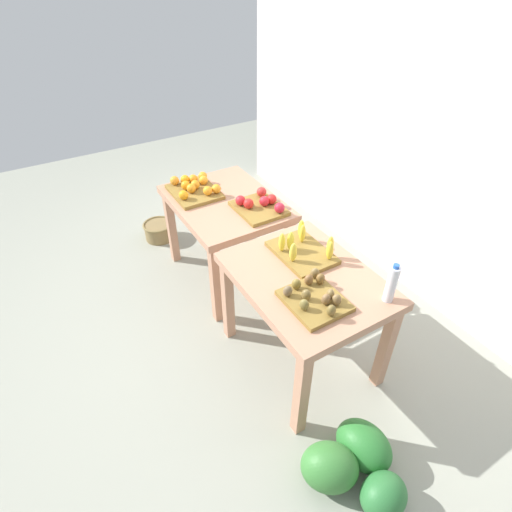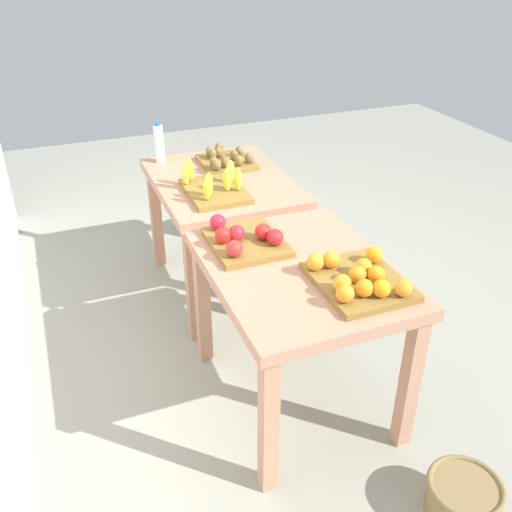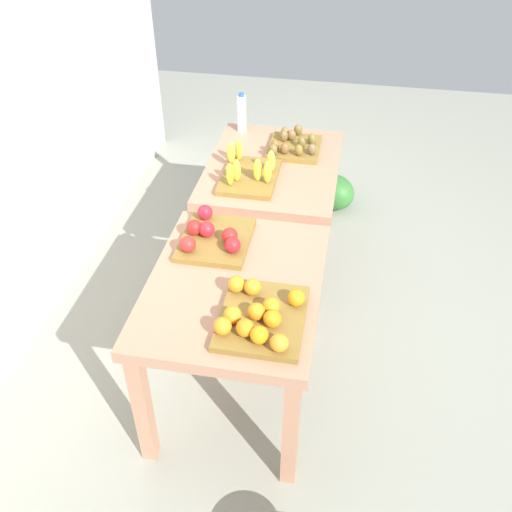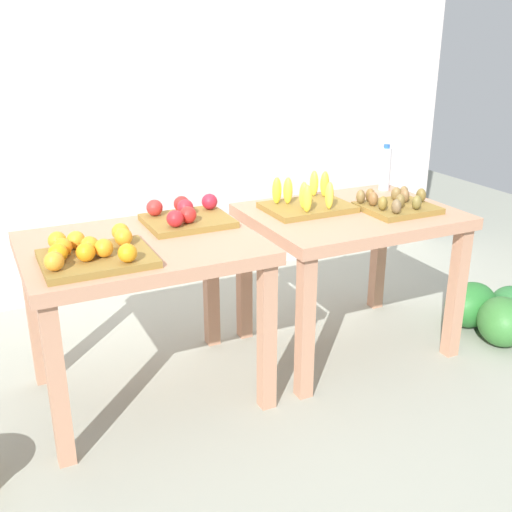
{
  "view_description": "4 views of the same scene",
  "coord_description": "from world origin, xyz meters",
  "px_view_note": "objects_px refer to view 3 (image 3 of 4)",
  "views": [
    {
      "loc": [
        2.07,
        -1.27,
        2.45
      ],
      "look_at": [
        -0.04,
        -0.02,
        0.56
      ],
      "focal_mm": 28.49,
      "sensor_mm": 36.0,
      "label": 1
    },
    {
      "loc": [
        -2.53,
        0.99,
        2.11
      ],
      "look_at": [
        -0.07,
        0.02,
        0.58
      ],
      "focal_mm": 39.76,
      "sensor_mm": 36.0,
      "label": 2
    },
    {
      "loc": [
        -2.5,
        -0.46,
        2.5
      ],
      "look_at": [
        -0.07,
        -0.01,
        0.55
      ],
      "focal_mm": 39.82,
      "sensor_mm": 36.0,
      "label": 3
    },
    {
      "loc": [
        -1.21,
        -2.53,
        1.68
      ],
      "look_at": [
        -0.0,
        -0.02,
        0.63
      ],
      "focal_mm": 42.92,
      "sensor_mm": 36.0,
      "label": 4
    }
  ],
  "objects_px": {
    "display_table_right": "(273,181)",
    "watermelon_pile": "(318,187)",
    "display_table_left": "(235,300)",
    "kiwi_bin": "(294,145)",
    "orange_bin": "(259,315)",
    "apple_bin": "(213,237)",
    "water_bottle": "(242,113)",
    "banana_crate": "(249,173)"
  },
  "relations": [
    {
      "from": "display_table_left",
      "to": "display_table_right",
      "type": "relative_size",
      "value": 1.0
    },
    {
      "from": "apple_bin",
      "to": "water_bottle",
      "type": "distance_m",
      "value": 1.27
    },
    {
      "from": "watermelon_pile",
      "to": "apple_bin",
      "type": "bearing_deg",
      "value": 166.62
    },
    {
      "from": "water_bottle",
      "to": "banana_crate",
      "type": "bearing_deg",
      "value": -164.66
    },
    {
      "from": "apple_bin",
      "to": "water_bottle",
      "type": "relative_size",
      "value": 1.54
    },
    {
      "from": "water_bottle",
      "to": "kiwi_bin",
      "type": "bearing_deg",
      "value": -118.98
    },
    {
      "from": "display_table_right",
      "to": "banana_crate",
      "type": "distance_m",
      "value": 0.28
    },
    {
      "from": "banana_crate",
      "to": "display_table_right",
      "type": "bearing_deg",
      "value": -28.96
    },
    {
      "from": "banana_crate",
      "to": "watermelon_pile",
      "type": "height_order",
      "value": "banana_crate"
    },
    {
      "from": "display_table_left",
      "to": "apple_bin",
      "type": "height_order",
      "value": "apple_bin"
    },
    {
      "from": "display_table_left",
      "to": "banana_crate",
      "type": "distance_m",
      "value": 0.94
    },
    {
      "from": "banana_crate",
      "to": "water_bottle",
      "type": "bearing_deg",
      "value": 15.34
    },
    {
      "from": "orange_bin",
      "to": "water_bottle",
      "type": "xyz_separation_m",
      "value": [
        1.78,
        0.44,
        0.08
      ]
    },
    {
      "from": "display_table_right",
      "to": "watermelon_pile",
      "type": "relative_size",
      "value": 1.66
    },
    {
      "from": "orange_bin",
      "to": "banana_crate",
      "type": "bearing_deg",
      "value": 13.17
    },
    {
      "from": "display_table_left",
      "to": "banana_crate",
      "type": "xyz_separation_m",
      "value": [
        0.92,
        0.11,
        0.16
      ]
    },
    {
      "from": "orange_bin",
      "to": "kiwi_bin",
      "type": "distance_m",
      "value": 1.57
    },
    {
      "from": "display_table_left",
      "to": "display_table_right",
      "type": "distance_m",
      "value": 1.12
    },
    {
      "from": "apple_bin",
      "to": "kiwi_bin",
      "type": "distance_m",
      "value": 1.09
    },
    {
      "from": "orange_bin",
      "to": "banana_crate",
      "type": "distance_m",
      "value": 1.19
    },
    {
      "from": "banana_crate",
      "to": "kiwi_bin",
      "type": "relative_size",
      "value": 1.2
    },
    {
      "from": "kiwi_bin",
      "to": "water_bottle",
      "type": "relative_size",
      "value": 1.38
    },
    {
      "from": "apple_bin",
      "to": "kiwi_bin",
      "type": "relative_size",
      "value": 1.11
    },
    {
      "from": "water_bottle",
      "to": "orange_bin",
      "type": "bearing_deg",
      "value": -166.07
    },
    {
      "from": "display_table_left",
      "to": "orange_bin",
      "type": "height_order",
      "value": "orange_bin"
    },
    {
      "from": "display_table_right",
      "to": "watermelon_pile",
      "type": "bearing_deg",
      "value": -15.49
    },
    {
      "from": "kiwi_bin",
      "to": "banana_crate",
      "type": "bearing_deg",
      "value": 152.65
    },
    {
      "from": "orange_bin",
      "to": "apple_bin",
      "type": "relative_size",
      "value": 1.09
    },
    {
      "from": "display_table_left",
      "to": "watermelon_pile",
      "type": "relative_size",
      "value": 1.66
    },
    {
      "from": "display_table_left",
      "to": "kiwi_bin",
      "type": "relative_size",
      "value": 2.83
    },
    {
      "from": "apple_bin",
      "to": "orange_bin",
      "type": "bearing_deg",
      "value": -147.46
    },
    {
      "from": "display_table_right",
      "to": "apple_bin",
      "type": "distance_m",
      "value": 0.88
    },
    {
      "from": "display_table_right",
      "to": "display_table_left",
      "type": "bearing_deg",
      "value": 180.0
    },
    {
      "from": "orange_bin",
      "to": "display_table_left",
      "type": "bearing_deg",
      "value": 33.33
    },
    {
      "from": "orange_bin",
      "to": "water_bottle",
      "type": "distance_m",
      "value": 1.84
    },
    {
      "from": "display_table_left",
      "to": "orange_bin",
      "type": "xyz_separation_m",
      "value": [
        -0.24,
        -0.16,
        0.16
      ]
    },
    {
      "from": "apple_bin",
      "to": "watermelon_pile",
      "type": "height_order",
      "value": "apple_bin"
    },
    {
      "from": "water_bottle",
      "to": "watermelon_pile",
      "type": "height_order",
      "value": "water_bottle"
    },
    {
      "from": "display_table_right",
      "to": "water_bottle",
      "type": "bearing_deg",
      "value": 34.06
    },
    {
      "from": "orange_bin",
      "to": "kiwi_bin",
      "type": "bearing_deg",
      "value": 2.23
    },
    {
      "from": "display_table_right",
      "to": "apple_bin",
      "type": "bearing_deg",
      "value": 168.8
    },
    {
      "from": "display_table_left",
      "to": "water_bottle",
      "type": "relative_size",
      "value": 3.91
    }
  ]
}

